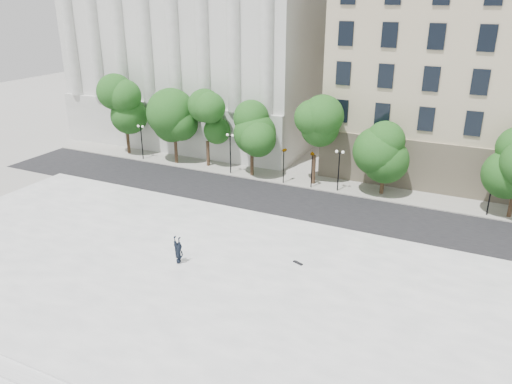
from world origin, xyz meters
The scene contains 11 objects.
ground centered at (0.00, 0.00, 0.00)m, with size 160.00×160.00×0.00m, color #A9A6A0.
plaza centered at (0.00, 3.00, 0.23)m, with size 44.00×22.00×0.45m, color white.
street centered at (0.00, 18.00, 0.01)m, with size 60.00×8.00×0.02m, color black.
far_sidewalk centered at (0.00, 24.00, 0.06)m, with size 60.00×4.00×0.12m, color #A6A399.
building_west centered at (-17.00, 38.57, 12.89)m, with size 31.50×27.65×25.60m.
traffic_light_west centered at (-0.44, 22.30, 3.73)m, with size 1.03×1.83×4.23m.
traffic_light_east centered at (2.51, 22.30, 3.75)m, with size 1.03×1.88×4.25m.
person_lying centered at (-0.42, 3.80, 0.72)m, with size 0.72×0.47×1.98m, color black.
skateboard centered at (6.97, 7.29, 0.49)m, with size 0.76×0.19×0.08m, color black.
street_trees centered at (-2.36, 23.38, 4.99)m, with size 44.94×5.09×7.52m.
lamp_posts centered at (-0.16, 22.60, 2.93)m, with size 37.16×0.28×4.37m.
Camera 1 is at (17.41, -21.01, 17.56)m, focal length 35.00 mm.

